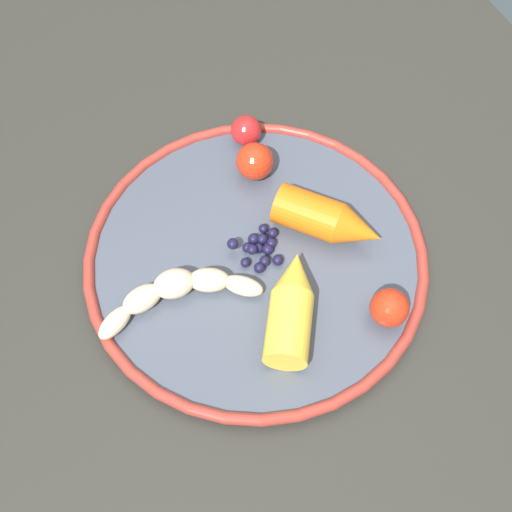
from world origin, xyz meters
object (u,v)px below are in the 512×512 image
blueberry_pile (259,248)px  tomato_near (246,130)px  banana (176,291)px  carrot_orange (329,220)px  carrot_yellow (291,306)px  dining_table (270,251)px  tomato_mid (252,163)px  tomato_far (389,308)px  plate (256,257)px

blueberry_pile → tomato_near: bearing=161.3°
blueberry_pile → tomato_near: 0.15m
banana → carrot_orange: 0.17m
carrot_orange → carrot_yellow: size_ratio=0.93×
dining_table → tomato_mid: size_ratio=24.81×
carrot_yellow → tomato_far: size_ratio=3.15×
blueberry_pile → tomato_far: (0.12, 0.08, 0.01)m
dining_table → carrot_orange: size_ratio=9.09×
plate → dining_table: bearing=141.0°
banana → tomato_far: tomato_far is taller
carrot_yellow → dining_table: bearing=162.8°
dining_table → carrot_yellow: bearing=-17.2°
dining_table → banana: banana is taller
plate → blueberry_pile: 0.01m
carrot_orange → blueberry_pile: 0.08m
carrot_yellow → tomato_near: (-0.22, 0.05, -0.00)m
tomato_mid → blueberry_pile: bearing=-19.8°
tomato_far → tomato_mid: bearing=-167.0°
banana → carrot_yellow: 0.11m
dining_table → tomato_mid: (-0.05, -0.00, 0.12)m
carrot_yellow → blueberry_pile: size_ratio=2.14×
carrot_yellow → tomato_far: bearing=65.1°
dining_table → carrot_orange: (0.06, 0.04, 0.12)m
dining_table → tomato_near: bearing=173.7°
blueberry_pile → banana: bearing=-81.3°
plate → tomato_far: size_ratio=9.27×
carrot_orange → tomato_near: size_ratio=3.27×
tomato_near → tomato_mid: tomato_mid is taller
carrot_orange → tomato_mid: 0.11m
dining_table → blueberry_pile: (0.05, -0.04, 0.11)m
banana → carrot_yellow: carrot_yellow is taller
plate → tomato_near: size_ratio=10.31×
dining_table → carrot_orange: bearing=33.9°
banana → tomato_far: bearing=59.9°
carrot_orange → tomato_mid: carrot_orange is taller
dining_table → carrot_yellow: size_ratio=8.49×
blueberry_pile → tomato_far: tomato_far is taller
tomato_far → banana: bearing=-120.1°
tomato_mid → tomato_far: size_ratio=1.08×
plate → carrot_orange: 0.08m
carrot_orange → blueberry_pile: bearing=-95.3°
banana → carrot_orange: size_ratio=1.53×
dining_table → banana: 0.19m
carrot_orange → tomato_far: bearing=4.0°
tomato_near → banana: bearing=-42.7°
carrot_yellow → tomato_far: carrot_yellow is taller
dining_table → carrot_yellow: 0.18m
blueberry_pile → plate: bearing=-54.9°
dining_table → blueberry_pile: 0.13m
dining_table → blueberry_pile: bearing=-37.4°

